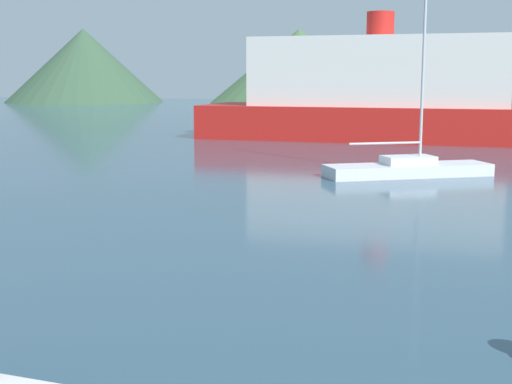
# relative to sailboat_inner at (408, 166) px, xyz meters

# --- Properties ---
(sailboat_inner) EXTENTS (7.00, 4.90, 11.16)m
(sailboat_inner) POSITION_rel_sailboat_inner_xyz_m (0.00, 0.00, 0.00)
(sailboat_inner) COLOR silver
(sailboat_inner) RESTS_ON ground_plane
(ferry_distant) EXTENTS (23.46, 7.92, 8.21)m
(ferry_distant) POSITION_rel_sailboat_inner_xyz_m (-2.95, 17.42, 2.50)
(ferry_distant) COLOR red
(ferry_distant) RESTS_ON ground_plane
(hill_west) EXTENTS (24.63, 24.63, 11.44)m
(hill_west) POSITION_rel_sailboat_inner_xyz_m (-54.32, 72.96, 5.29)
(hill_west) COLOR #38563D
(hill_west) RESTS_ON ground_plane
(hill_central) EXTENTS (27.32, 27.32, 11.16)m
(hill_central) POSITION_rel_sailboat_inner_xyz_m (-20.80, 77.97, 5.15)
(hill_central) COLOR #476B42
(hill_central) RESTS_ON ground_plane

